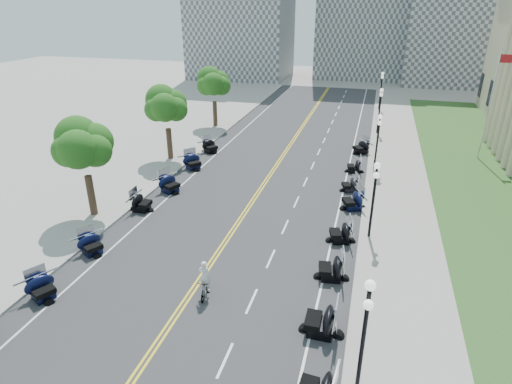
# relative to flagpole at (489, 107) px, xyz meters

# --- Properties ---
(ground) EXTENTS (160.00, 160.00, 0.00)m
(ground) POSITION_rel_flagpole_xyz_m (-18.00, -22.00, -5.00)
(ground) COLOR gray
(road) EXTENTS (16.00, 90.00, 0.01)m
(road) POSITION_rel_flagpole_xyz_m (-18.00, -12.00, -5.00)
(road) COLOR #333335
(road) RESTS_ON ground
(centerline_yellow_a) EXTENTS (0.12, 90.00, 0.00)m
(centerline_yellow_a) POSITION_rel_flagpole_xyz_m (-18.12, -12.00, -4.99)
(centerline_yellow_a) COLOR yellow
(centerline_yellow_a) RESTS_ON road
(centerline_yellow_b) EXTENTS (0.12, 90.00, 0.00)m
(centerline_yellow_b) POSITION_rel_flagpole_xyz_m (-17.88, -12.00, -4.99)
(centerline_yellow_b) COLOR yellow
(centerline_yellow_b) RESTS_ON road
(edge_line_north) EXTENTS (0.12, 90.00, 0.00)m
(edge_line_north) POSITION_rel_flagpole_xyz_m (-11.60, -12.00, -4.99)
(edge_line_north) COLOR white
(edge_line_north) RESTS_ON road
(edge_line_south) EXTENTS (0.12, 90.00, 0.00)m
(edge_line_south) POSITION_rel_flagpole_xyz_m (-24.40, -12.00, -4.99)
(edge_line_south) COLOR white
(edge_line_south) RESTS_ON road
(lane_dash_4) EXTENTS (0.12, 2.00, 0.00)m
(lane_dash_4) POSITION_rel_flagpole_xyz_m (-14.80, -30.00, -4.99)
(lane_dash_4) COLOR white
(lane_dash_4) RESTS_ON road
(lane_dash_5) EXTENTS (0.12, 2.00, 0.00)m
(lane_dash_5) POSITION_rel_flagpole_xyz_m (-14.80, -26.00, -4.99)
(lane_dash_5) COLOR white
(lane_dash_5) RESTS_ON road
(lane_dash_6) EXTENTS (0.12, 2.00, 0.00)m
(lane_dash_6) POSITION_rel_flagpole_xyz_m (-14.80, -22.00, -4.99)
(lane_dash_6) COLOR white
(lane_dash_6) RESTS_ON road
(lane_dash_7) EXTENTS (0.12, 2.00, 0.00)m
(lane_dash_7) POSITION_rel_flagpole_xyz_m (-14.80, -18.00, -4.99)
(lane_dash_7) COLOR white
(lane_dash_7) RESTS_ON road
(lane_dash_8) EXTENTS (0.12, 2.00, 0.00)m
(lane_dash_8) POSITION_rel_flagpole_xyz_m (-14.80, -14.00, -4.99)
(lane_dash_8) COLOR white
(lane_dash_8) RESTS_ON road
(lane_dash_9) EXTENTS (0.12, 2.00, 0.00)m
(lane_dash_9) POSITION_rel_flagpole_xyz_m (-14.80, -10.00, -4.99)
(lane_dash_9) COLOR white
(lane_dash_9) RESTS_ON road
(lane_dash_10) EXTENTS (0.12, 2.00, 0.00)m
(lane_dash_10) POSITION_rel_flagpole_xyz_m (-14.80, -6.00, -4.99)
(lane_dash_10) COLOR white
(lane_dash_10) RESTS_ON road
(lane_dash_11) EXTENTS (0.12, 2.00, 0.00)m
(lane_dash_11) POSITION_rel_flagpole_xyz_m (-14.80, -2.00, -4.99)
(lane_dash_11) COLOR white
(lane_dash_11) RESTS_ON road
(lane_dash_12) EXTENTS (0.12, 2.00, 0.00)m
(lane_dash_12) POSITION_rel_flagpole_xyz_m (-14.80, 2.00, -4.99)
(lane_dash_12) COLOR white
(lane_dash_12) RESTS_ON road
(lane_dash_13) EXTENTS (0.12, 2.00, 0.00)m
(lane_dash_13) POSITION_rel_flagpole_xyz_m (-14.80, 6.00, -4.99)
(lane_dash_13) COLOR white
(lane_dash_13) RESTS_ON road
(lane_dash_14) EXTENTS (0.12, 2.00, 0.00)m
(lane_dash_14) POSITION_rel_flagpole_xyz_m (-14.80, 10.00, -4.99)
(lane_dash_14) COLOR white
(lane_dash_14) RESTS_ON road
(lane_dash_15) EXTENTS (0.12, 2.00, 0.00)m
(lane_dash_15) POSITION_rel_flagpole_xyz_m (-14.80, 14.00, -4.99)
(lane_dash_15) COLOR white
(lane_dash_15) RESTS_ON road
(lane_dash_16) EXTENTS (0.12, 2.00, 0.00)m
(lane_dash_16) POSITION_rel_flagpole_xyz_m (-14.80, 18.00, -4.99)
(lane_dash_16) COLOR white
(lane_dash_16) RESTS_ON road
(lane_dash_17) EXTENTS (0.12, 2.00, 0.00)m
(lane_dash_17) POSITION_rel_flagpole_xyz_m (-14.80, 22.00, -4.99)
(lane_dash_17) COLOR white
(lane_dash_17) RESTS_ON road
(lane_dash_18) EXTENTS (0.12, 2.00, 0.00)m
(lane_dash_18) POSITION_rel_flagpole_xyz_m (-14.80, 26.00, -4.99)
(lane_dash_18) COLOR white
(lane_dash_18) RESTS_ON road
(lane_dash_19) EXTENTS (0.12, 2.00, 0.00)m
(lane_dash_19) POSITION_rel_flagpole_xyz_m (-14.80, 30.00, -4.99)
(lane_dash_19) COLOR white
(lane_dash_19) RESTS_ON road
(sidewalk_north) EXTENTS (5.00, 90.00, 0.15)m
(sidewalk_north) POSITION_rel_flagpole_xyz_m (-7.50, -12.00, -4.92)
(sidewalk_north) COLOR #9E9991
(sidewalk_north) RESTS_ON ground
(sidewalk_south) EXTENTS (5.00, 90.00, 0.15)m
(sidewalk_south) POSITION_rel_flagpole_xyz_m (-28.50, -12.00, -4.92)
(sidewalk_south) COLOR #9E9991
(sidewalk_south) RESTS_ON ground
(lawn) EXTENTS (9.00, 60.00, 0.10)m
(lawn) POSITION_rel_flagpole_xyz_m (-0.50, -4.00, -4.95)
(lawn) COLOR #356023
(lawn) RESTS_ON ground
(distant_block_a) EXTENTS (18.00, 14.00, 26.00)m
(distant_block_a) POSITION_rel_flagpole_xyz_m (-36.00, 40.00, 8.00)
(distant_block_a) COLOR gray
(distant_block_a) RESTS_ON ground
(distant_block_c) EXTENTS (20.00, 14.00, 22.00)m
(distant_block_c) POSITION_rel_flagpole_xyz_m (4.00, 43.00, 6.00)
(distant_block_c) COLOR gray
(distant_block_c) RESTS_ON ground
(street_lamp_1) EXTENTS (0.50, 1.20, 4.90)m
(street_lamp_1) POSITION_rel_flagpole_xyz_m (-9.40, -30.00, -2.40)
(street_lamp_1) COLOR black
(street_lamp_1) RESTS_ON sidewalk_north
(street_lamp_2) EXTENTS (0.50, 1.20, 4.90)m
(street_lamp_2) POSITION_rel_flagpole_xyz_m (-9.40, -18.00, -2.40)
(street_lamp_2) COLOR black
(street_lamp_2) RESTS_ON sidewalk_north
(street_lamp_3) EXTENTS (0.50, 1.20, 4.90)m
(street_lamp_3) POSITION_rel_flagpole_xyz_m (-9.40, -6.00, -2.40)
(street_lamp_3) COLOR black
(street_lamp_3) RESTS_ON sidewalk_north
(street_lamp_4) EXTENTS (0.50, 1.20, 4.90)m
(street_lamp_4) POSITION_rel_flagpole_xyz_m (-9.40, 6.00, -2.40)
(street_lamp_4) COLOR black
(street_lamp_4) RESTS_ON sidewalk_north
(street_lamp_5) EXTENTS (0.50, 1.20, 4.90)m
(street_lamp_5) POSITION_rel_flagpole_xyz_m (-9.40, 18.00, -2.40)
(street_lamp_5) COLOR black
(street_lamp_5) RESTS_ON sidewalk_north
(flagpole) EXTENTS (1.10, 0.20, 10.00)m
(flagpole) POSITION_rel_flagpole_xyz_m (0.00, 0.00, 0.00)
(flagpole) COLOR silver
(flagpole) RESTS_ON ground
(tree_2) EXTENTS (4.80, 4.80, 9.20)m
(tree_2) POSITION_rel_flagpole_xyz_m (-28.00, -20.00, -0.25)
(tree_2) COLOR #235619
(tree_2) RESTS_ON sidewalk_south
(tree_3) EXTENTS (4.80, 4.80, 9.20)m
(tree_3) POSITION_rel_flagpole_xyz_m (-28.00, -8.00, -0.25)
(tree_3) COLOR #235619
(tree_3) RESTS_ON sidewalk_south
(tree_4) EXTENTS (4.80, 4.80, 9.20)m
(tree_4) POSITION_rel_flagpole_xyz_m (-28.00, 4.00, -0.25)
(tree_4) COLOR #235619
(tree_4) RESTS_ON sidewalk_south
(motorcycle_n_4) EXTENTS (2.21, 2.21, 1.54)m
(motorcycle_n_4) POSITION_rel_flagpole_xyz_m (-11.19, -27.28, -4.23)
(motorcycle_n_4) COLOR black
(motorcycle_n_4) RESTS_ON road
(motorcycle_n_5) EXTENTS (2.35, 2.35, 1.44)m
(motorcycle_n_5) POSITION_rel_flagpole_xyz_m (-11.23, -22.97, -4.28)
(motorcycle_n_5) COLOR black
(motorcycle_n_5) RESTS_ON road
(motorcycle_n_6) EXTENTS (2.42, 2.42, 1.40)m
(motorcycle_n_6) POSITION_rel_flagpole_xyz_m (-11.11, -18.92, -4.30)
(motorcycle_n_6) COLOR black
(motorcycle_n_6) RESTS_ON road
(motorcycle_n_7) EXTENTS (2.75, 2.75, 1.46)m
(motorcycle_n_7) POSITION_rel_flagpole_xyz_m (-10.70, -14.05, -4.27)
(motorcycle_n_7) COLOR black
(motorcycle_n_7) RESTS_ON road
(motorcycle_n_8) EXTENTS (2.25, 2.25, 1.24)m
(motorcycle_n_8) POSITION_rel_flagpole_xyz_m (-11.14, -10.90, -4.38)
(motorcycle_n_8) COLOR black
(motorcycle_n_8) RESTS_ON road
(motorcycle_n_9) EXTENTS (2.03, 2.03, 1.25)m
(motorcycle_n_9) POSITION_rel_flagpole_xyz_m (-11.09, -6.64, -4.37)
(motorcycle_n_9) COLOR black
(motorcycle_n_9) RESTS_ON road
(motorcycle_n_10) EXTENTS (2.79, 2.79, 1.39)m
(motorcycle_n_10) POSITION_rel_flagpole_xyz_m (-10.80, -1.32, -4.31)
(motorcycle_n_10) COLOR black
(motorcycle_n_10) RESTS_ON road
(motorcycle_s_4) EXTENTS (2.54, 2.54, 1.31)m
(motorcycle_s_4) POSITION_rel_flagpole_xyz_m (-25.01, -28.59, -4.35)
(motorcycle_s_4) COLOR black
(motorcycle_s_4) RESTS_ON road
(motorcycle_s_5) EXTENTS (2.51, 2.51, 1.28)m
(motorcycle_s_5) POSITION_rel_flagpole_xyz_m (-25.19, -24.27, -4.36)
(motorcycle_s_5) COLOR black
(motorcycle_s_5) RESTS_ON road
(motorcycle_s_6) EXTENTS (2.01, 2.01, 1.36)m
(motorcycle_s_6) POSITION_rel_flagpole_xyz_m (-25.20, -18.37, -4.32)
(motorcycle_s_6) COLOR black
(motorcycle_s_6) RESTS_ON road
(motorcycle_s_7) EXTENTS (2.76, 2.76, 1.44)m
(motorcycle_s_7) POSITION_rel_flagpole_xyz_m (-24.72, -14.84, -4.28)
(motorcycle_s_7) COLOR black
(motorcycle_s_7) RESTS_ON road
(motorcycle_s_8) EXTENTS (2.90, 2.90, 1.43)m
(motorcycle_s_8) POSITION_rel_flagpole_xyz_m (-24.99, -9.68, -4.28)
(motorcycle_s_8) COLOR black
(motorcycle_s_8) RESTS_ON road
(motorcycle_s_9) EXTENTS (2.66, 2.66, 1.34)m
(motorcycle_s_9) POSITION_rel_flagpole_xyz_m (-25.16, -5.00, -4.33)
(motorcycle_s_9) COLOR black
(motorcycle_s_9) RESTS_ON road
(bicycle) EXTENTS (0.74, 1.81, 1.06)m
(bicycle) POSITION_rel_flagpole_xyz_m (-17.19, -26.20, -4.47)
(bicycle) COLOR #A51414
(bicycle) RESTS_ON road
(cyclist_rider) EXTENTS (0.62, 0.41, 1.71)m
(cyclist_rider) POSITION_rel_flagpole_xyz_m (-17.19, -26.20, -3.09)
(cyclist_rider) COLOR silver
(cyclist_rider) RESTS_ON bicycle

